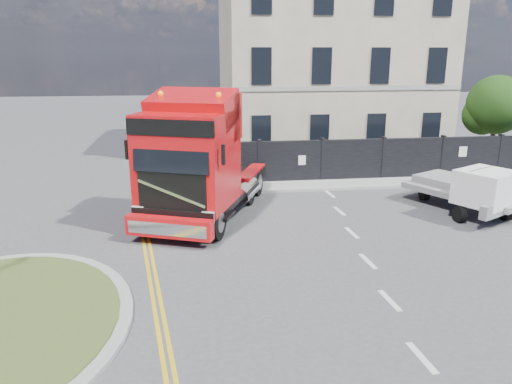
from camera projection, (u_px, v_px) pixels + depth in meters
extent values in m
plane|color=#424244|center=(267.00, 261.00, 14.78)|extent=(120.00, 120.00, 0.00)
cube|color=black|center=(363.00, 160.00, 23.85)|extent=(18.00, 0.25, 2.00)
cube|color=beige|center=(325.00, 60.00, 29.78)|extent=(12.00, 10.00, 11.00)
cylinder|color=#382619|center=(492.00, 141.00, 27.72)|extent=(0.24, 0.24, 2.40)
sphere|color=black|center=(497.00, 105.00, 27.18)|extent=(3.20, 3.20, 3.20)
sphere|color=black|center=(483.00, 115.00, 27.66)|extent=(2.20, 2.20, 2.20)
cube|color=gray|center=(368.00, 184.00, 23.24)|extent=(20.00, 1.60, 0.12)
cube|color=black|center=(209.00, 189.00, 19.29)|extent=(5.27, 7.77, 0.52)
cube|color=red|center=(188.00, 159.00, 16.98)|extent=(3.77, 3.83, 3.22)
cube|color=red|center=(200.00, 116.00, 17.75)|extent=(3.05, 2.01, 1.61)
cube|color=black|center=(171.00, 154.00, 15.48)|extent=(2.38, 0.99, 1.21)
cube|color=red|center=(169.00, 227.00, 15.76)|extent=(2.82, 1.42, 0.63)
cylinder|color=black|center=(146.00, 216.00, 16.91)|extent=(0.78, 1.25, 1.20)
cylinder|color=gray|center=(146.00, 216.00, 16.91)|extent=(0.62, 0.76, 0.66)
cylinder|color=black|center=(216.00, 222.00, 16.34)|extent=(0.78, 1.25, 1.20)
cylinder|color=gray|center=(216.00, 222.00, 16.34)|extent=(0.62, 0.76, 0.66)
cylinder|color=black|center=(190.00, 186.00, 20.73)|extent=(0.78, 1.25, 1.20)
cylinder|color=gray|center=(190.00, 186.00, 20.73)|extent=(0.62, 0.76, 0.66)
cylinder|color=black|center=(248.00, 190.00, 20.15)|extent=(0.78, 1.25, 1.20)
cylinder|color=gray|center=(248.00, 190.00, 20.15)|extent=(0.62, 0.76, 0.66)
cylinder|color=black|center=(201.00, 178.00, 22.02)|extent=(0.78, 1.25, 1.20)
cylinder|color=gray|center=(201.00, 178.00, 22.02)|extent=(0.62, 0.76, 0.66)
cylinder|color=black|center=(256.00, 182.00, 21.44)|extent=(0.78, 1.25, 1.20)
cylinder|color=gray|center=(256.00, 182.00, 21.44)|extent=(0.62, 0.76, 0.66)
cube|color=slate|center=(463.00, 193.00, 19.46)|extent=(3.75, 4.85, 0.24)
cube|color=white|center=(486.00, 187.00, 17.94)|extent=(2.39, 2.35, 1.23)
cylinder|color=black|center=(460.00, 213.00, 18.08)|extent=(0.24, 0.66, 0.66)
cylinder|color=black|center=(506.00, 211.00, 18.31)|extent=(0.24, 0.66, 0.66)
cylinder|color=black|center=(424.00, 192.00, 20.79)|extent=(0.24, 0.66, 0.66)
cylinder|color=black|center=(465.00, 191.00, 21.02)|extent=(0.24, 0.66, 0.66)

